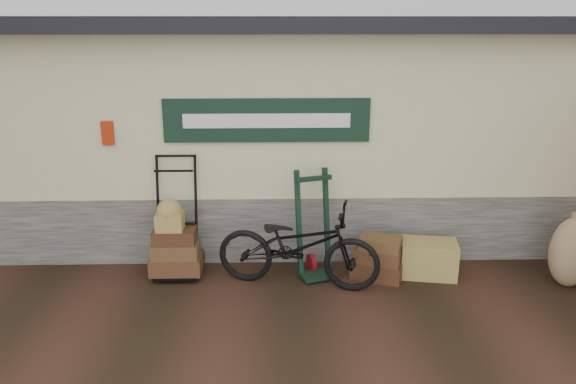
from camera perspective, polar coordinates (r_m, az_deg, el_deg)
The scene contains 8 objects.
ground at distance 6.82m, azimuth 0.51°, elevation -10.49°, with size 80.00×80.00×0.00m, color black.
station_building at distance 8.92m, azimuth -0.13°, elevation 7.09°, with size 14.40×4.10×3.20m.
porter_trolley at distance 7.29m, azimuth -11.29°, elevation -2.32°, with size 0.78×0.58×1.56m, color black, non-canonical shape.
green_barrow at distance 7.10m, azimuth 2.68°, elevation -3.30°, with size 0.50×0.42×1.38m, color black, non-canonical shape.
suitcase_stack at distance 7.25m, azimuth 9.11°, elevation -6.53°, with size 0.63×0.40×0.56m, color #3D2813, non-canonical shape.
wicker_hamper at distance 7.47m, azimuth 14.08°, elevation -6.56°, with size 0.70×0.46×0.46m, color olive.
bicycle at distance 6.84m, azimuth 1.02°, elevation -5.01°, with size 2.01×0.70×1.17m, color black.
burlap_sack_left at distance 7.70m, azimuth 26.88°, elevation -5.47°, with size 0.56×0.47×0.89m, color olive.
Camera 1 is at (-0.22, -6.05, 3.15)m, focal length 35.00 mm.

